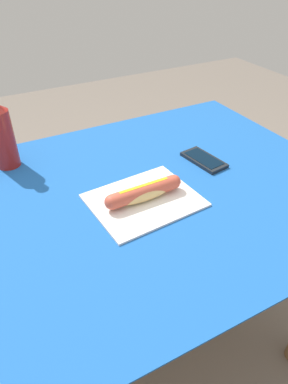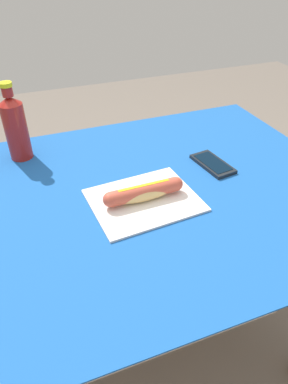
% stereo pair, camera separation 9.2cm
% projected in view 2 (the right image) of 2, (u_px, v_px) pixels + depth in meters
% --- Properties ---
extents(ground_plane, '(6.00, 6.00, 0.00)m').
position_uv_depth(ground_plane, '(147.00, 338.00, 1.41)').
color(ground_plane, '#6B6056').
rests_on(ground_plane, ground).
extents(dining_table, '(1.15, 0.89, 0.73)m').
position_uv_depth(dining_table, '(148.00, 225.00, 1.05)').
color(dining_table, brown).
rests_on(dining_table, ground).
extents(paper_wrapper, '(0.29, 0.24, 0.01)m').
position_uv_depth(paper_wrapper, '(144.00, 200.00, 0.93)').
color(paper_wrapper, silver).
rests_on(paper_wrapper, dining_table).
extents(hot_dog, '(0.22, 0.05, 0.05)m').
position_uv_depth(hot_dog, '(144.00, 192.00, 0.92)').
color(hot_dog, '#DBB26B').
rests_on(hot_dog, paper_wrapper).
extents(cell_phone, '(0.09, 0.15, 0.01)m').
position_uv_depth(cell_phone, '(213.00, 164.00, 1.08)').
color(cell_phone, black).
rests_on(cell_phone, dining_table).
extents(soda_bottle, '(0.07, 0.07, 0.24)m').
position_uv_depth(soda_bottle, '(15.00, 127.00, 1.06)').
color(soda_bottle, maroon).
rests_on(soda_bottle, dining_table).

